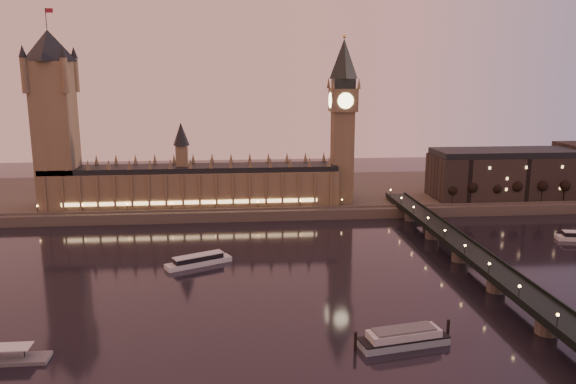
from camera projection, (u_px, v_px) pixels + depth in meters
ground at (268, 282)px, 239.14m from camera, size 700.00×700.00×0.00m
far_embankment at (297, 193)px, 401.96m from camera, size 560.00×130.00×6.00m
palace_of_westminster at (192, 181)px, 348.91m from camera, size 180.00×26.62×52.00m
victoria_tower at (54, 110)px, 332.62m from camera, size 31.68×31.68×118.00m
big_ben at (343, 112)px, 348.63m from camera, size 17.68×17.68×104.00m
westminster_bridge at (476, 263)px, 246.23m from camera, size 13.20×260.00×15.30m
city_block at (544, 171)px, 379.62m from camera, size 155.00×45.00×34.00m
bare_tree_0 at (452, 190)px, 353.16m from camera, size 6.24×6.24×12.69m
bare_tree_1 at (475, 189)px, 354.48m from camera, size 6.24×6.24×12.69m
bare_tree_2 at (497, 189)px, 355.80m from camera, size 6.24×6.24×12.69m
bare_tree_3 at (520, 188)px, 357.13m from camera, size 6.24×6.24×12.69m
bare_tree_4 at (542, 188)px, 358.45m from camera, size 6.24×6.24×12.69m
bare_tree_5 at (563, 187)px, 359.77m from camera, size 6.24×6.24×12.69m
cruise_boat_a at (199, 260)px, 259.98m from camera, size 30.86×19.91×4.98m
moored_barge at (404, 338)px, 182.98m from camera, size 33.92×13.61×6.32m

